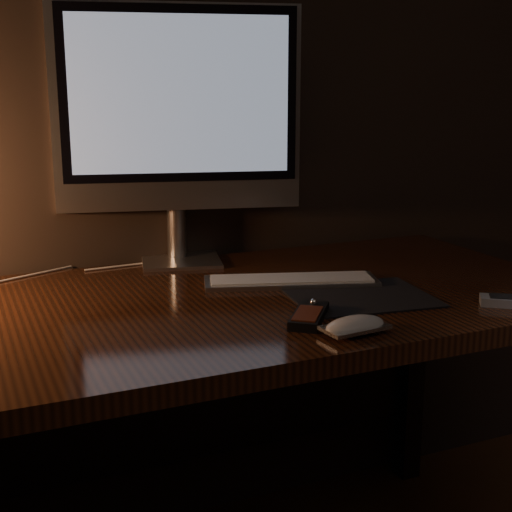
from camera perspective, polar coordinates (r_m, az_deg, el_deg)
name	(u,v)px	position (r m, az deg, el deg)	size (l,w,h in m)	color
desk	(203,347)	(1.58, -4.30, -7.28)	(1.60, 0.75, 0.75)	#3B1B0D
monitor	(178,114)	(1.74, -6.24, 11.25)	(0.58, 0.21, 0.62)	silver
keyboard	(291,281)	(1.59, 2.83, -1.97)	(0.39, 0.11, 0.01)	silver
mousepad	(360,297)	(1.51, 8.35, -3.23)	(0.29, 0.23, 0.00)	black
mouse	(355,328)	(1.28, 7.92, -5.74)	(0.12, 0.06, 0.02)	white
media_remote	(309,315)	(1.35, 4.27, -4.73)	(0.13, 0.15, 0.03)	black
cable	(81,272)	(1.73, -13.83, -1.24)	(0.00, 0.00, 0.57)	white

